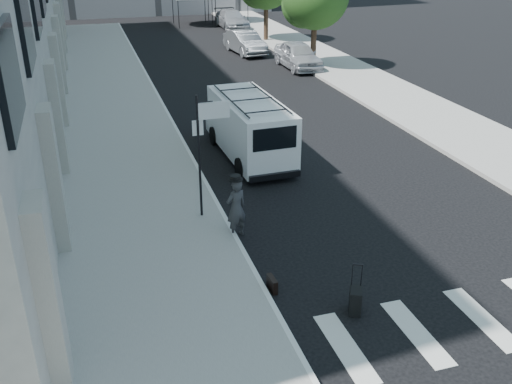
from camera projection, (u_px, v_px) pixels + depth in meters
ground at (331, 263)px, 14.22m from camera, size 120.00×120.00×0.00m
sidewalk_left at (111, 102)px, 26.94m from camera, size 4.50×48.00×0.15m
sidewalk_right at (334, 66)px, 33.89m from camera, size 4.00×56.00×0.15m
sign_pole at (207, 131)px, 15.25m from camera, size 1.03×0.07×3.50m
businessman at (236, 208)px, 15.10m from camera, size 0.71×0.59×1.67m
briefcase at (272, 284)px, 13.08m from camera, size 0.14×0.45×0.34m
suitcase at (355, 301)px, 12.28m from camera, size 0.39×0.47×1.12m
cargo_van at (249, 127)px, 20.39m from camera, size 2.13×5.65×2.12m
parked_car_a at (298, 55)px, 33.33m from camera, size 1.83×4.50×1.53m
parked_car_b at (245, 42)px, 37.19m from camera, size 1.98×4.52×1.44m
parked_car_c at (232, 19)px, 46.46m from camera, size 2.11×4.93×1.42m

